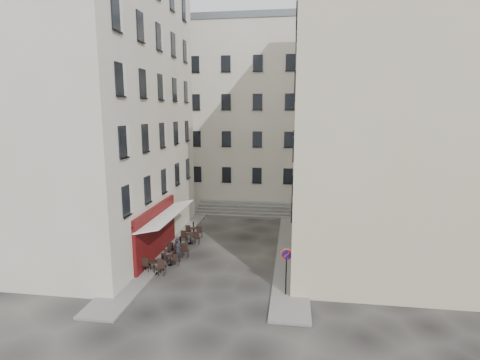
% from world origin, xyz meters
% --- Properties ---
extents(ground, '(90.00, 90.00, 0.00)m').
position_xyz_m(ground, '(0.00, 0.00, 0.00)').
color(ground, black).
rests_on(ground, ground).
extents(sidewalk_left, '(2.00, 22.00, 0.12)m').
position_xyz_m(sidewalk_left, '(-4.50, 4.00, 0.06)').
color(sidewalk_left, slate).
rests_on(sidewalk_left, ground).
extents(sidewalk_right, '(2.00, 18.00, 0.12)m').
position_xyz_m(sidewalk_right, '(4.50, 3.00, 0.06)').
color(sidewalk_right, slate).
rests_on(sidewalk_right, ground).
extents(building_left, '(12.20, 16.20, 20.60)m').
position_xyz_m(building_left, '(-10.50, 3.00, 10.31)').
color(building_left, beige).
rests_on(building_left, ground).
extents(building_right, '(12.20, 14.20, 18.60)m').
position_xyz_m(building_right, '(10.50, 3.50, 9.31)').
color(building_right, '#B7AE88').
rests_on(building_right, ground).
extents(building_back, '(18.20, 10.20, 18.60)m').
position_xyz_m(building_back, '(-1.00, 19.00, 9.31)').
color(building_back, beige).
rests_on(building_back, ground).
extents(cafe_storefront, '(1.74, 7.30, 3.50)m').
position_xyz_m(cafe_storefront, '(-4.32, 1.00, 1.88)').
color(cafe_storefront, '#4D0C0B').
rests_on(cafe_storefront, ground).
extents(stone_steps, '(9.00, 3.15, 0.80)m').
position_xyz_m(stone_steps, '(0.00, 12.57, 0.40)').
color(stone_steps, '#64615E').
rests_on(stone_steps, ground).
extents(bollard_near, '(0.12, 0.12, 0.98)m').
position_xyz_m(bollard_near, '(-3.25, -1.00, 0.53)').
color(bollard_near, black).
rests_on(bollard_near, ground).
extents(bollard_mid, '(0.12, 0.12, 0.98)m').
position_xyz_m(bollard_mid, '(-3.25, 2.50, 0.53)').
color(bollard_mid, black).
rests_on(bollard_mid, ground).
extents(bollard_far, '(0.12, 0.12, 0.98)m').
position_xyz_m(bollard_far, '(-3.25, 6.00, 0.53)').
color(bollard_far, black).
rests_on(bollard_far, ground).
extents(no_parking_sign, '(0.59, 0.14, 2.61)m').
position_xyz_m(no_parking_sign, '(4.25, -3.27, 1.85)').
color(no_parking_sign, black).
rests_on(no_parking_sign, ground).
extents(bistro_table_a, '(1.43, 0.67, 1.00)m').
position_xyz_m(bistro_table_a, '(-3.58, -1.62, 0.51)').
color(bistro_table_a, black).
rests_on(bistro_table_a, ground).
extents(bistro_table_b, '(1.14, 0.54, 0.80)m').
position_xyz_m(bistro_table_b, '(-3.05, -0.24, 0.41)').
color(bistro_table_b, black).
rests_on(bistro_table_b, ground).
extents(bistro_table_c, '(1.43, 0.67, 1.00)m').
position_xyz_m(bistro_table_c, '(-2.97, 1.16, 0.51)').
color(bistro_table_c, black).
rests_on(bistro_table_c, ground).
extents(bistro_table_d, '(1.40, 0.65, 0.98)m').
position_xyz_m(bistro_table_d, '(-2.86, 3.75, 0.50)').
color(bistro_table_d, black).
rests_on(bistro_table_d, ground).
extents(bistro_table_e, '(1.31, 0.61, 0.92)m').
position_xyz_m(bistro_table_e, '(-2.99, 5.25, 0.47)').
color(bistro_table_e, black).
rests_on(bistro_table_e, ground).
extents(pedestrian, '(0.59, 0.41, 1.56)m').
position_xyz_m(pedestrian, '(-2.80, 0.46, 0.78)').
color(pedestrian, black).
rests_on(pedestrian, ground).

